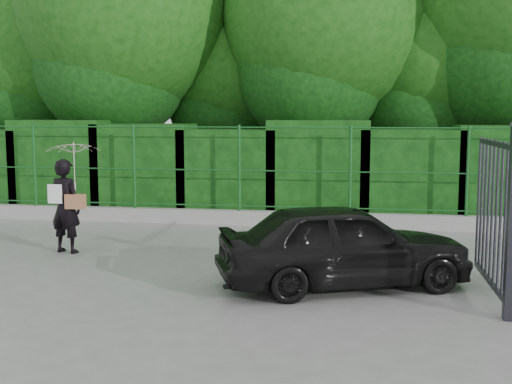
# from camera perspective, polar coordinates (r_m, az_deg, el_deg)

# --- Properties ---
(ground) EXTENTS (80.00, 80.00, 0.00)m
(ground) POSITION_cam_1_polar(r_m,az_deg,el_deg) (9.40, -9.02, -7.48)
(ground) COLOR gray
(kerb) EXTENTS (14.00, 0.25, 0.30)m
(kerb) POSITION_cam_1_polar(r_m,az_deg,el_deg) (13.63, -3.13, -2.24)
(kerb) COLOR #9E9E99
(kerb) RESTS_ON ground
(fence) EXTENTS (14.13, 0.06, 1.80)m
(fence) POSITION_cam_1_polar(r_m,az_deg,el_deg) (13.45, -2.24, 2.15)
(fence) COLOR #164F1C
(fence) RESTS_ON kerb
(hedge) EXTENTS (14.20, 1.20, 2.19)m
(hedge) POSITION_cam_1_polar(r_m,az_deg,el_deg) (14.48, -2.24, 1.85)
(hedge) COLOR black
(hedge) RESTS_ON ground
(trees) EXTENTS (17.10, 6.15, 8.08)m
(trees) POSITION_cam_1_polar(r_m,az_deg,el_deg) (16.62, 3.21, 14.89)
(trees) COLOR black
(trees) RESTS_ON ground
(gate) EXTENTS (0.22, 2.33, 2.36)m
(gate) POSITION_cam_1_polar(r_m,az_deg,el_deg) (8.18, 21.25, -1.56)
(gate) COLOR #26262C
(gate) RESTS_ON ground
(woman) EXTENTS (0.93, 0.92, 1.88)m
(woman) POSITION_cam_1_polar(r_m,az_deg,el_deg) (11.15, -16.13, 1.05)
(woman) COLOR black
(woman) RESTS_ON ground
(car) EXTENTS (3.67, 2.51, 1.16)m
(car) POSITION_cam_1_polar(r_m,az_deg,el_deg) (8.76, 7.79, -4.64)
(car) COLOR black
(car) RESTS_ON ground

